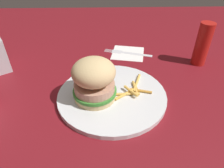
{
  "coord_description": "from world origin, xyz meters",
  "views": [
    {
      "loc": [
        -0.02,
        -0.42,
        0.34
      ],
      "look_at": [
        -0.01,
        -0.01,
        0.04
      ],
      "focal_mm": 32.34,
      "sensor_mm": 36.0,
      "label": 1
    }
  ],
  "objects": [
    {
      "name": "fries_pile",
      "position": [
        0.04,
        -0.01,
        0.02
      ],
      "size": [
        0.1,
        0.11,
        0.01
      ],
      "color": "gold",
      "rests_on": "plate"
    },
    {
      "name": "ground_plane",
      "position": [
        0.0,
        0.0,
        0.0
      ],
      "size": [
        1.6,
        1.6,
        0.0
      ],
      "primitive_type": "plane",
      "color": "maroon"
    },
    {
      "name": "ketchup_bottle",
      "position": [
        0.27,
        0.15,
        0.07
      ],
      "size": [
        0.04,
        0.04,
        0.14
      ],
      "primitive_type": "cylinder",
      "color": "#B21914",
      "rests_on": "ground_plane"
    },
    {
      "name": "sandwich",
      "position": [
        -0.06,
        -0.03,
        0.07
      ],
      "size": [
        0.11,
        0.11,
        0.11
      ],
      "color": "tan",
      "rests_on": "plate"
    },
    {
      "name": "napkin",
      "position": [
        0.05,
        0.23,
        0.0
      ],
      "size": [
        0.13,
        0.13,
        0.0
      ],
      "primitive_type": "cube",
      "rotation": [
        0.0,
        0.0,
        -0.2
      ],
      "color": "white",
      "rests_on": "ground_plane"
    },
    {
      "name": "fork",
      "position": [
        0.05,
        0.23,
        0.0
      ],
      "size": [
        0.17,
        0.07,
        0.0
      ],
      "color": "silver",
      "rests_on": "napkin"
    },
    {
      "name": "plate",
      "position": [
        -0.01,
        -0.01,
        0.01
      ],
      "size": [
        0.28,
        0.28,
        0.01
      ],
      "primitive_type": "cylinder",
      "color": "silver",
      "rests_on": "ground_plane"
    }
  ]
}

